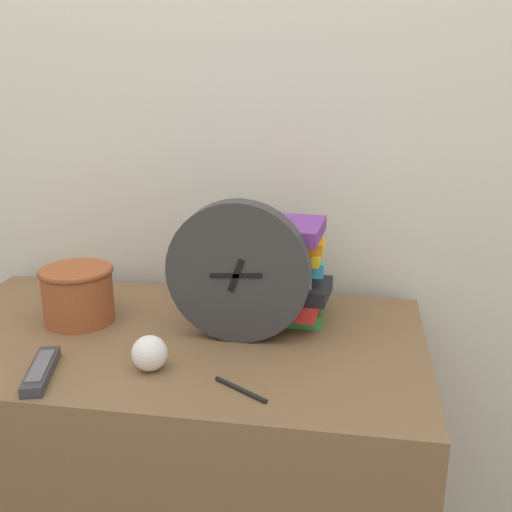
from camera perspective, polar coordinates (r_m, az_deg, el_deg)
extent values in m
cube|color=silver|center=(1.54, -4.75, 13.30)|extent=(6.00, 0.04, 2.40)
cube|color=brown|center=(1.50, -7.61, -20.87)|extent=(1.08, 0.60, 0.77)
cylinder|color=#333333|center=(1.22, -1.69, -1.51)|extent=(0.30, 0.05, 0.30)
cylinder|color=silver|center=(1.21, -1.82, -1.73)|extent=(0.26, 0.01, 0.26)
cube|color=black|center=(1.20, -1.90, -1.86)|extent=(0.04, 0.01, 0.07)
cube|color=black|center=(1.20, -1.90, -1.86)|extent=(0.11, 0.01, 0.02)
cylinder|color=black|center=(1.20, -1.90, -1.86)|extent=(0.01, 0.01, 0.01)
cube|color=green|center=(1.39, 1.86, -4.99)|extent=(0.22, 0.16, 0.03)
cube|color=red|center=(1.35, 1.11, -4.18)|extent=(0.25, 0.18, 0.03)
cube|color=#232328|center=(1.34, 2.17, -2.99)|extent=(0.24, 0.14, 0.03)
cube|color=white|center=(1.34, 0.74, -1.61)|extent=(0.22, 0.16, 0.03)
cube|color=#2D9ED1|center=(1.35, 1.06, -0.31)|extent=(0.26, 0.21, 0.03)
cube|color=yellow|center=(1.33, 2.00, 0.55)|extent=(0.21, 0.16, 0.02)
cube|color=orange|center=(1.33, 2.25, 1.64)|extent=(0.20, 0.17, 0.03)
cube|color=#7A3899|center=(1.31, 1.49, 2.67)|extent=(0.23, 0.18, 0.03)
cylinder|color=#994C28|center=(1.39, -16.60, -3.57)|extent=(0.15, 0.15, 0.12)
torus|color=brown|center=(1.37, -16.80, -1.37)|extent=(0.16, 0.16, 0.01)
cube|color=#333338|center=(1.20, -19.79, -10.26)|extent=(0.08, 0.17, 0.02)
cube|color=#59595E|center=(1.19, -19.84, -9.77)|extent=(0.06, 0.13, 0.00)
sphere|color=white|center=(1.16, -10.10, -9.10)|extent=(0.07, 0.07, 0.07)
cylinder|color=black|center=(1.08, -1.48, -12.59)|extent=(0.11, 0.07, 0.01)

